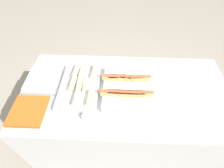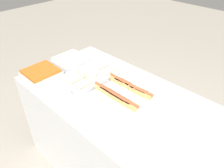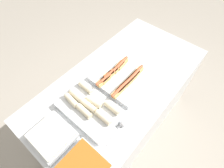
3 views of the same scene
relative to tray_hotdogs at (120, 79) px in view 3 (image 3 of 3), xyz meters
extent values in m
plane|color=#ADA393|center=(0.00, 0.00, -0.93)|extent=(12.00, 12.00, 0.00)
cube|color=silver|center=(0.00, 0.00, -0.49)|extent=(1.73, 0.87, 0.90)
cube|color=silver|center=(0.00, 0.00, -0.01)|extent=(0.37, 0.44, 0.05)
cube|color=tan|center=(-0.08, 0.08, 0.03)|extent=(0.14, 0.05, 0.04)
cylinder|color=#C15633|center=(-0.08, 0.08, 0.05)|extent=(0.16, 0.03, 0.02)
cube|color=tan|center=(-0.02, 0.09, 0.03)|extent=(0.14, 0.05, 0.04)
cylinder|color=#C15633|center=(-0.02, 0.09, 0.05)|extent=(0.16, 0.03, 0.02)
cube|color=tan|center=(0.08, 0.09, 0.03)|extent=(0.14, 0.06, 0.04)
cylinder|color=#C15633|center=(0.08, 0.09, 0.05)|extent=(0.16, 0.04, 0.02)
cube|color=tan|center=(-0.07, -0.08, 0.03)|extent=(0.14, 0.05, 0.04)
cylinder|color=#C15633|center=(-0.07, -0.08, 0.05)|extent=(0.16, 0.03, 0.02)
cube|color=tan|center=(-0.13, -0.08, 0.03)|extent=(0.14, 0.04, 0.04)
cylinder|color=#C15633|center=(-0.13, -0.08, 0.05)|extent=(0.16, 0.02, 0.02)
cube|color=tan|center=(0.03, -0.08, 0.03)|extent=(0.14, 0.05, 0.04)
cylinder|color=#C15633|center=(0.03, -0.08, 0.05)|extent=(0.16, 0.02, 0.02)
cube|color=tan|center=(-0.02, -0.08, 0.03)|extent=(0.14, 0.05, 0.04)
cylinder|color=#C15633|center=(-0.02, -0.08, 0.05)|extent=(0.16, 0.03, 0.02)
cube|color=tan|center=(-0.12, 0.08, 0.03)|extent=(0.14, 0.05, 0.04)
cylinder|color=#C15633|center=(-0.12, 0.08, 0.05)|extent=(0.16, 0.03, 0.02)
cube|color=tan|center=(0.07, -0.08, 0.03)|extent=(0.14, 0.05, 0.04)
cylinder|color=#C15633|center=(0.07, -0.08, 0.05)|extent=(0.16, 0.02, 0.02)
cube|color=tan|center=(0.13, 0.08, 0.03)|extent=(0.14, 0.06, 0.04)
cylinder|color=#C15633|center=(0.13, 0.08, 0.05)|extent=(0.16, 0.03, 0.02)
cube|color=tan|center=(0.13, -0.08, 0.03)|extent=(0.14, 0.05, 0.04)
cylinder|color=#C15633|center=(0.13, -0.08, 0.05)|extent=(0.16, 0.02, 0.02)
cube|color=silver|center=(-0.37, 0.00, -0.01)|extent=(0.31, 0.48, 0.05)
cylinder|color=beige|center=(-0.27, 0.14, 0.03)|extent=(0.05, 0.14, 0.05)
cylinder|color=beige|center=(-0.43, 0.00, 0.03)|extent=(0.05, 0.14, 0.05)
cylinder|color=beige|center=(-0.37, 0.01, 0.03)|extent=(0.05, 0.14, 0.05)
cylinder|color=beige|center=(-0.37, 0.14, 0.03)|extent=(0.05, 0.14, 0.05)
cylinder|color=beige|center=(-0.37, -0.14, 0.03)|extent=(0.05, 0.14, 0.05)
cylinder|color=beige|center=(-0.43, 0.14, 0.03)|extent=(0.06, 0.14, 0.05)
cylinder|color=beige|center=(-0.27, -0.14, 0.03)|extent=(0.05, 0.14, 0.05)
cylinder|color=beige|center=(-0.32, 0.00, 0.03)|extent=(0.06, 0.14, 0.05)
cube|color=silver|center=(-0.70, -0.26, -0.01)|extent=(0.26, 0.28, 0.05)
cube|color=#B7601E|center=(-0.70, -0.26, 0.02)|extent=(0.24, 0.26, 0.02)
cube|color=silver|center=(-0.70, 0.05, -0.01)|extent=(0.26, 0.28, 0.05)
cube|color=silver|center=(-0.70, 0.05, 0.02)|extent=(0.24, 0.26, 0.02)
cylinder|color=silver|center=(-0.40, -0.27, -0.03)|extent=(0.19, 0.03, 0.01)
sphere|color=silver|center=(-0.30, -0.27, -0.02)|extent=(0.05, 0.05, 0.05)
camera|label=1|loc=(-0.07, -0.92, 1.08)|focal=28.00mm
camera|label=2|loc=(0.83, -0.97, 0.99)|focal=35.00mm
camera|label=3|loc=(-0.74, -0.54, 1.19)|focal=28.00mm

